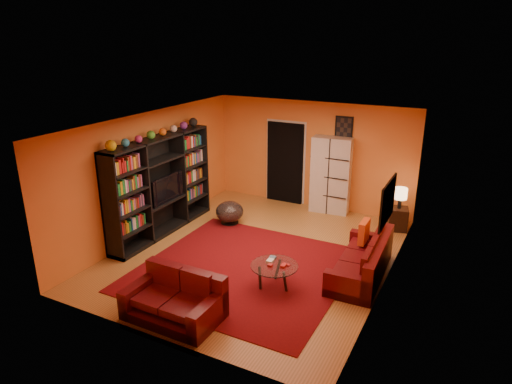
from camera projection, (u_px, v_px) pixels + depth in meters
The scene contains 20 objects.
floor at pixel (256, 253), 9.02m from camera, with size 6.00×6.00×0.00m, color olive.
ceiling at pixel (256, 122), 8.16m from camera, with size 6.00×6.00×0.00m, color white.
wall_back at pixel (312, 155), 11.11m from camera, with size 6.00×6.00×0.00m, color orange.
wall_front at pixel (154, 257), 6.07m from camera, with size 6.00×6.00×0.00m, color orange.
wall_left at pixel (152, 173), 9.67m from camera, with size 6.00×6.00×0.00m, color orange.
wall_right at pixel (391, 214), 7.51m from camera, with size 6.00×6.00×0.00m, color orange.
rug at pixel (244, 269), 8.39m from camera, with size 3.60×3.60×0.01m, color #52090E.
doorway at pixel (285, 163), 11.47m from camera, with size 0.95×0.10×2.04m, color black.
wall_art_right at pixel (388, 202), 7.17m from camera, with size 0.03×1.00×0.70m, color black.
wall_art_back at pixel (344, 127), 10.52m from camera, with size 0.42×0.03×0.52m, color black.
entertainment_unit at pixel (161, 186), 9.65m from camera, with size 0.45×3.00×2.10m, color black.
tv at pixel (164, 188), 9.67m from camera, with size 0.13×0.98×0.57m, color black.
sofa at pixel (365, 262), 8.05m from camera, with size 0.87×1.97×0.85m.
loveseat at pixel (177, 299), 6.95m from camera, with size 1.45×0.88×0.85m.
throw_pillow at pixel (364, 232), 8.46m from camera, with size 0.12×0.42×0.42m, color #EA4F1A.
coffee_table at pixel (274, 268), 7.70m from camera, with size 0.81×0.81×0.40m.
storage_cabinet at pixel (331, 175), 10.82m from camera, with size 0.92×0.41×1.84m, color beige.
bowl_chair at pixel (230, 212), 10.33m from camera, with size 0.63×0.63×0.52m.
side_table at pixel (398, 219), 10.02m from camera, with size 0.40×0.40×0.50m, color black.
table_lamp at pixel (401, 194), 9.83m from camera, with size 0.28×0.28×0.46m.
Camera 1 is at (3.70, -7.22, 4.12)m, focal length 32.00 mm.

